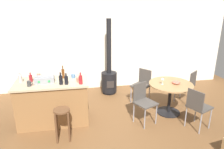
# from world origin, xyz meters

# --- Properties ---
(ground_plane) EXTENTS (8.80, 8.80, 0.00)m
(ground_plane) POSITION_xyz_m (0.00, 0.00, 0.00)
(ground_plane) COLOR brown
(back_wall) EXTENTS (8.00, 0.10, 2.70)m
(back_wall) POSITION_xyz_m (0.00, 2.39, 1.35)
(back_wall) COLOR silver
(back_wall) RESTS_ON ground_plane
(kitchen_island) EXTENTS (1.50, 0.80, 0.93)m
(kitchen_island) POSITION_xyz_m (-1.18, 0.55, 0.47)
(kitchen_island) COLOR olive
(kitchen_island) RESTS_ON ground_plane
(wooden_stool) EXTENTS (0.31, 0.31, 0.63)m
(wooden_stool) POSITION_xyz_m (-0.97, -0.15, 0.45)
(wooden_stool) COLOR brown
(wooden_stool) RESTS_ON ground_plane
(dining_table) EXTENTS (1.00, 1.00, 0.74)m
(dining_table) POSITION_xyz_m (1.45, 0.45, 0.57)
(dining_table) COLOR black
(dining_table) RESTS_ON ground_plane
(folding_chair_near) EXTENTS (0.53, 0.53, 0.88)m
(folding_chair_near) POSITION_xyz_m (1.71, -0.28, 0.53)
(folding_chair_near) COLOR #47423D
(folding_chair_near) RESTS_ON ground_plane
(folding_chair_far) EXTENTS (0.56, 0.56, 0.87)m
(folding_chair_far) POSITION_xyz_m (2.14, 0.88, 0.52)
(folding_chair_far) COLOR #47423D
(folding_chair_far) RESTS_ON ground_plane
(folding_chair_left) EXTENTS (0.56, 0.56, 0.87)m
(folding_chair_left) POSITION_xyz_m (1.00, 1.13, 0.52)
(folding_chair_left) COLOR #47423D
(folding_chair_left) RESTS_ON ground_plane
(folding_chair_right) EXTENTS (0.53, 0.53, 0.88)m
(folding_chair_right) POSITION_xyz_m (0.71, 0.18, 0.52)
(folding_chair_right) COLOR #47423D
(folding_chair_right) RESTS_ON ground_plane
(wood_stove) EXTENTS (0.44, 0.45, 2.11)m
(wood_stove) POSITION_xyz_m (0.26, 1.86, 0.50)
(wood_stove) COLOR black
(wood_stove) RESTS_ON ground_plane
(toolbox) EXTENTS (0.39, 0.22, 0.15)m
(toolbox) POSITION_xyz_m (-1.31, 0.50, 1.00)
(toolbox) COLOR gray
(toolbox) RESTS_ON kitchen_island
(bottle_0) EXTENTS (0.08, 0.08, 0.24)m
(bottle_0) POSITION_xyz_m (-0.58, 0.30, 1.03)
(bottle_0) COLOR maroon
(bottle_0) RESTS_ON kitchen_island
(bottle_1) EXTENTS (0.07, 0.07, 0.20)m
(bottle_1) POSITION_xyz_m (-1.60, 0.62, 1.01)
(bottle_1) COLOR maroon
(bottle_1) RESTS_ON kitchen_island
(bottle_2) EXTENTS (0.07, 0.07, 0.25)m
(bottle_2) POSITION_xyz_m (-0.98, 0.35, 1.03)
(bottle_2) COLOR black
(bottle_2) RESTS_ON kitchen_island
(bottle_3) EXTENTS (0.06, 0.06, 0.28)m
(bottle_3) POSITION_xyz_m (-0.95, 0.73, 1.04)
(bottle_3) COLOR #603314
(bottle_3) RESTS_ON kitchen_island
(bottle_4) EXTENTS (0.07, 0.07, 0.23)m
(bottle_4) POSITION_xyz_m (-0.87, 0.33, 1.02)
(bottle_4) COLOR black
(bottle_4) RESTS_ON kitchen_island
(bottle_5) EXTENTS (0.08, 0.08, 0.21)m
(bottle_5) POSITION_xyz_m (-1.80, 0.62, 1.02)
(bottle_5) COLOR #B7B2AD
(bottle_5) RESTS_ON kitchen_island
(bottle_6) EXTENTS (0.06, 0.06, 0.20)m
(bottle_6) POSITION_xyz_m (-0.98, 0.51, 1.01)
(bottle_6) COLOR #B7B2AD
(bottle_6) RESTS_ON kitchen_island
(cup_0) EXTENTS (0.12, 0.09, 0.08)m
(cup_0) POSITION_xyz_m (-0.73, 0.70, 0.97)
(cup_0) COLOR #4C7099
(cup_0) RESTS_ON kitchen_island
(cup_1) EXTENTS (0.12, 0.08, 0.10)m
(cup_1) POSITION_xyz_m (-1.47, 0.81, 0.98)
(cup_1) COLOR #DB6651
(cup_1) RESTS_ON kitchen_island
(cup_2) EXTENTS (0.11, 0.08, 0.11)m
(cup_2) POSITION_xyz_m (-1.59, 0.36, 0.99)
(cup_2) COLOR #383838
(cup_2) RESTS_ON kitchen_island
(cup_3) EXTENTS (0.11, 0.08, 0.09)m
(cup_3) POSITION_xyz_m (-0.63, 0.43, 0.98)
(cup_3) COLOR #DB6651
(cup_3) RESTS_ON kitchen_island
(wine_glass) EXTENTS (0.07, 0.07, 0.14)m
(wine_glass) POSITION_xyz_m (1.24, 0.44, 0.85)
(wine_glass) COLOR silver
(wine_glass) RESTS_ON dining_table
(serving_bowl) EXTENTS (0.18, 0.18, 0.07)m
(serving_bowl) POSITION_xyz_m (1.56, 0.41, 0.78)
(serving_bowl) COLOR #DB6651
(serving_bowl) RESTS_ON dining_table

